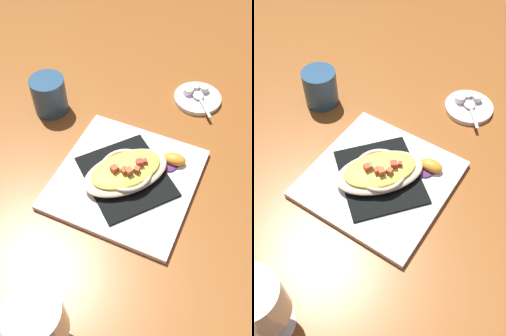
% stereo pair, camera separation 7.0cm
% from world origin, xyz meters
% --- Properties ---
extents(ground_plane, '(2.60, 2.60, 0.00)m').
position_xyz_m(ground_plane, '(0.00, 0.00, 0.00)').
color(ground_plane, brown).
extents(square_plate, '(0.31, 0.31, 0.01)m').
position_xyz_m(square_plate, '(0.00, 0.00, 0.01)').
color(square_plate, white).
rests_on(square_plate, ground_plane).
extents(folded_napkin, '(0.23, 0.23, 0.00)m').
position_xyz_m(folded_napkin, '(0.00, 0.00, 0.02)').
color(folded_napkin, black).
rests_on(folded_napkin, square_plate).
extents(gratin_dish, '(0.20, 0.19, 0.04)m').
position_xyz_m(gratin_dish, '(-0.00, 0.00, 0.03)').
color(gratin_dish, beige).
rests_on(gratin_dish, folded_napkin).
extents(orange_garnish, '(0.05, 0.05, 0.02)m').
position_xyz_m(orange_garnish, '(-0.08, -0.06, 0.02)').
color(orange_garnish, '#54295D').
rests_on(orange_garnish, square_plate).
extents(coffee_mug, '(0.08, 0.10, 0.09)m').
position_xyz_m(coffee_mug, '(0.23, -0.16, 0.04)').
color(coffee_mug, '#2A4D6E').
rests_on(coffee_mug, ground_plane).
extents(stemmed_glass, '(0.08, 0.08, 0.15)m').
position_xyz_m(stemmed_glass, '(0.04, 0.32, 0.10)').
color(stemmed_glass, white).
rests_on(stemmed_glass, ground_plane).
extents(creamer_saucer, '(0.11, 0.11, 0.01)m').
position_xyz_m(creamer_saucer, '(-0.11, -0.28, 0.01)').
color(creamer_saucer, white).
rests_on(creamer_saucer, ground_plane).
extents(spoon, '(0.06, 0.09, 0.01)m').
position_xyz_m(spoon, '(-0.11, -0.28, 0.02)').
color(spoon, silver).
rests_on(spoon, creamer_saucer).
extents(creamer_cup_0, '(0.02, 0.02, 0.02)m').
position_xyz_m(creamer_cup_0, '(-0.12, -0.30, 0.02)').
color(creamer_cup_0, white).
rests_on(creamer_cup_0, creamer_saucer).
extents(creamer_cup_1, '(0.02, 0.02, 0.02)m').
position_xyz_m(creamer_cup_1, '(-0.10, -0.30, 0.02)').
color(creamer_cup_1, white).
rests_on(creamer_cup_1, creamer_saucer).
extents(creamer_cup_2, '(0.02, 0.02, 0.02)m').
position_xyz_m(creamer_cup_2, '(-0.08, -0.28, 0.02)').
color(creamer_cup_2, white).
rests_on(creamer_cup_2, creamer_saucer).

